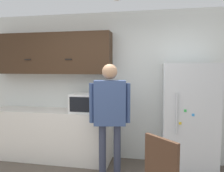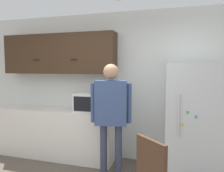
{
  "view_description": "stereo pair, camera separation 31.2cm",
  "coord_description": "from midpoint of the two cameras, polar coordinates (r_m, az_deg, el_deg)",
  "views": [
    {
      "loc": [
        0.79,
        -1.96,
        1.71
      ],
      "look_at": [
        0.2,
        1.1,
        1.44
      ],
      "focal_mm": 35.0,
      "sensor_mm": 36.0,
      "label": 1
    },
    {
      "loc": [
        1.09,
        -1.88,
        1.71
      ],
      "look_at": [
        0.2,
        1.1,
        1.44
      ],
      "focal_mm": 35.0,
      "sensor_mm": 36.0,
      "label": 2
    }
  ],
  "objects": [
    {
      "name": "upper_cabinets",
      "position": [
        4.28,
        -11.74,
        8.18
      ],
      "size": [
        2.24,
        0.33,
        0.74
      ],
      "color": "#3D2819"
    },
    {
      "name": "refrigerator",
      "position": [
        3.7,
        22.79,
        -8.31
      ],
      "size": [
        0.81,
        0.68,
        1.77
      ],
      "color": "silver",
      "rests_on": "ground_plane"
    },
    {
      "name": "microwave",
      "position": [
        3.88,
        -3.4,
        -4.33
      ],
      "size": [
        0.53,
        0.38,
        0.32
      ],
      "color": "white",
      "rests_on": "counter"
    },
    {
      "name": "back_wall",
      "position": [
        4.07,
        3.18,
        -0.11
      ],
      "size": [
        6.0,
        0.06,
        2.7
      ],
      "color": "silver",
      "rests_on": "ground_plane"
    },
    {
      "name": "counter",
      "position": [
        4.35,
        -12.16,
        -11.85
      ],
      "size": [
        2.24,
        0.55,
        0.92
      ],
      "color": "silver",
      "rests_on": "ground_plane"
    },
    {
      "name": "person",
      "position": [
        3.35,
        2.41,
        -5.78
      ],
      "size": [
        0.62,
        0.31,
        1.76
      ],
      "rotation": [
        0.0,
        0.0,
        0.19
      ],
      "color": "#33384C",
      "rests_on": "ground_plane"
    }
  ]
}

